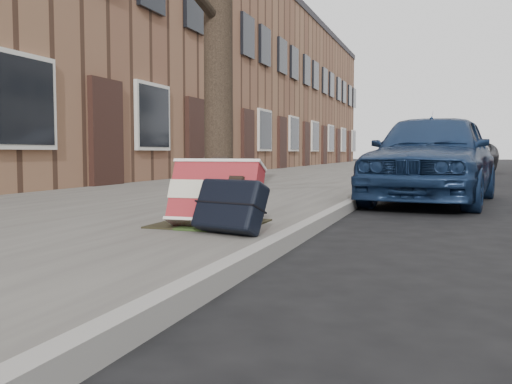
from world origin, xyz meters
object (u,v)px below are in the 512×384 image
(suitcase_navy, at_px, (230,206))
(car_near_mid, at_px, (434,152))
(suitcase_red, at_px, (216,194))
(car_near_front, at_px, (433,157))

(suitcase_navy, bearing_deg, car_near_mid, 101.32)
(suitcase_red, distance_m, car_near_front, 4.75)
(car_near_mid, bearing_deg, suitcase_navy, -108.03)
(suitcase_navy, distance_m, car_near_front, 4.92)
(suitcase_red, xyz_separation_m, car_near_mid, (1.45, 10.75, 0.33))
(suitcase_navy, bearing_deg, car_near_front, 91.87)
(suitcase_red, bearing_deg, car_near_front, 69.84)
(suitcase_red, bearing_deg, suitcase_navy, -49.32)
(suitcase_red, distance_m, suitcase_navy, 0.33)
(car_near_front, bearing_deg, car_near_mid, 98.24)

